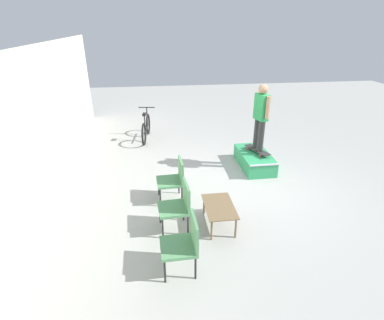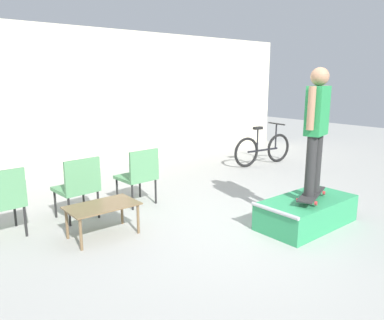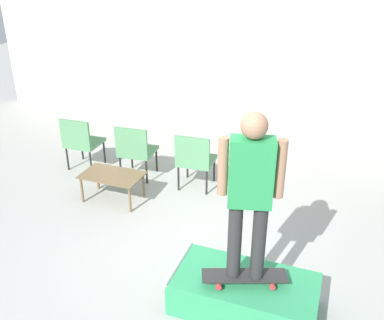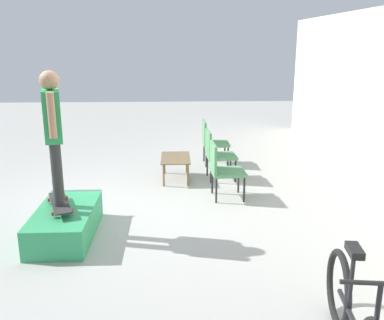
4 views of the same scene
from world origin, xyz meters
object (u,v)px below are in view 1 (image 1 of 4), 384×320
Objects in this scene: person_skater at (261,113)px; patio_chair_right at (174,178)px; skateboard_on_ramp at (257,150)px; bicycle at (146,128)px; patio_chair_left at (184,242)px; coffee_table at (219,208)px; skate_ramp_box at (254,160)px; patio_chair_center at (178,204)px.

patio_chair_right is at bearing 106.17° from person_skater.
bicycle is (2.38, 2.83, -0.09)m from skateboard_on_ramp.
person_skater is 2.74m from patio_chair_right.
bicycle is (5.68, 0.60, -0.15)m from patio_chair_left.
skateboard_on_ramp is 2.75m from coffee_table.
person_skater is (0.00, -0.06, 1.24)m from skate_ramp_box.
patio_chair_right is at bearing 178.52° from patio_chair_left.
person_skater is 4.08m from patio_chair_left.
skate_ramp_box is 1.24m from person_skater.
patio_chair_center is (-2.30, 2.17, 0.32)m from skate_ramp_box.
patio_chair_center and patio_chair_right have the same top height.
coffee_table is at bearing 126.69° from skateboard_on_ramp.
skateboard_on_ramp is at bearing -32.79° from coffee_table.
patio_chair_left is at bearing -166.86° from bicycle.
bicycle is at bearing -176.81° from patio_chair_center.
patio_chair_left is at bearing 125.46° from skateboard_on_ramp.
patio_chair_right is (0.99, 0.74, 0.15)m from coffee_table.
patio_chair_center is (-2.30, 2.22, -0.92)m from person_skater.
skateboard_on_ramp is at bearing 0.00° from person_skater.
patio_chair_left is 0.54× the size of bicycle.
coffee_table is 4.88m from bicycle.
patio_chair_left is at bearing -3.06° from patio_chair_right.
skate_ramp_box is 1.64× the size of coffee_table.
patio_chair_left and patio_chair_right have the same top height.
patio_chair_center is 4.72m from bicycle.
patio_chair_left is 1.98m from patio_chair_right.
person_skater is 1.88× the size of coffee_table.
person_skater is at bearing 144.50° from patio_chair_left.
patio_chair_left is at bearing 143.23° from coffee_table.
skate_ramp_box is at bearing -123.62° from bicycle.
patio_chair_center is 0.99m from patio_chair_right.
coffee_table is 0.53× the size of bicycle.
coffee_table is at bearing 33.51° from patio_chair_right.
patio_chair_left is at bearing 131.60° from person_skater.
skateboard_on_ramp reaches higher than coffee_table.
skateboard_on_ramp is at bearing 131.82° from patio_chair_center.
patio_chair_center is at bearing 136.66° from skate_ramp_box.
patio_chair_left is (-0.99, 0.74, 0.15)m from coffee_table.
skate_ramp_box is 2.55m from patio_chair_right.
patio_chair_left is 0.99m from patio_chair_center.
patio_chair_right reaches higher than coffee_table.
coffee_table is at bearing 132.84° from person_skater.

